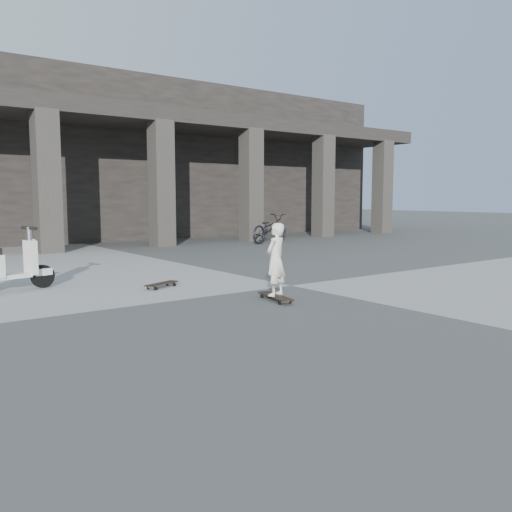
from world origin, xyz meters
TOP-DOWN VIEW (x-y plane):
  - ground at (0.00, 0.00)m, footprint 90.00×90.00m
  - colonnade at (-0.00, 13.77)m, footprint 28.00×8.82m
  - longboard at (-1.12, -0.94)m, footprint 0.35×0.86m
  - skateboard_spare at (-1.97, 1.19)m, footprint 0.73×0.44m
  - child at (-1.12, -0.94)m, footprint 0.48×0.39m
  - bicycle at (5.26, 7.30)m, footprint 2.00×1.16m

SIDE VIEW (x-z plane):
  - ground at x=0.00m, z-range 0.00..0.00m
  - skateboard_spare at x=-1.97m, z-range 0.02..0.11m
  - longboard at x=-1.12m, z-range 0.02..0.11m
  - bicycle at x=5.26m, z-range 0.00..0.99m
  - child at x=-1.12m, z-range 0.08..1.20m
  - colonnade at x=0.00m, z-range 0.03..6.03m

